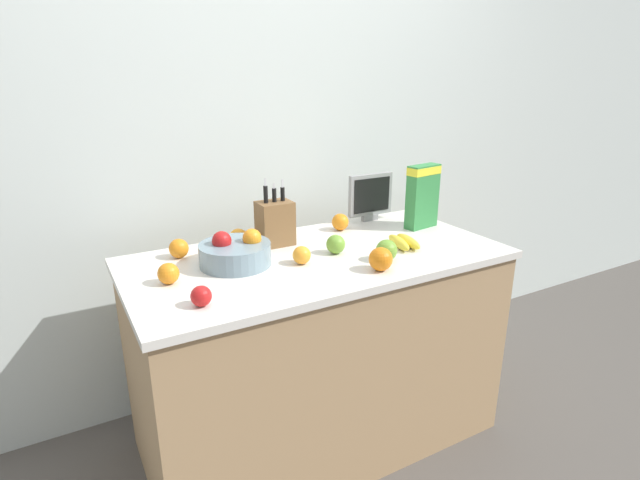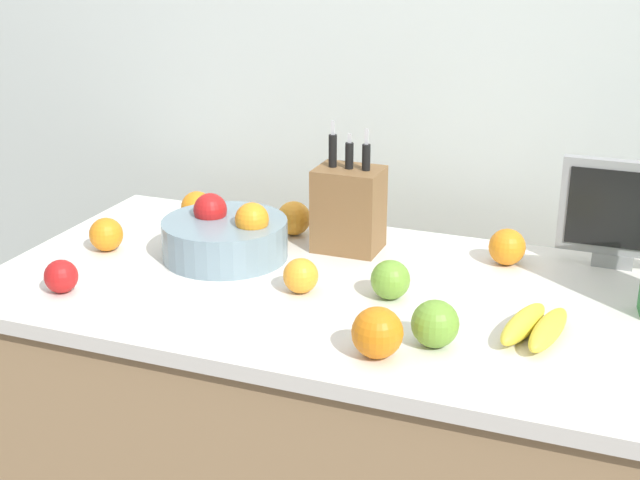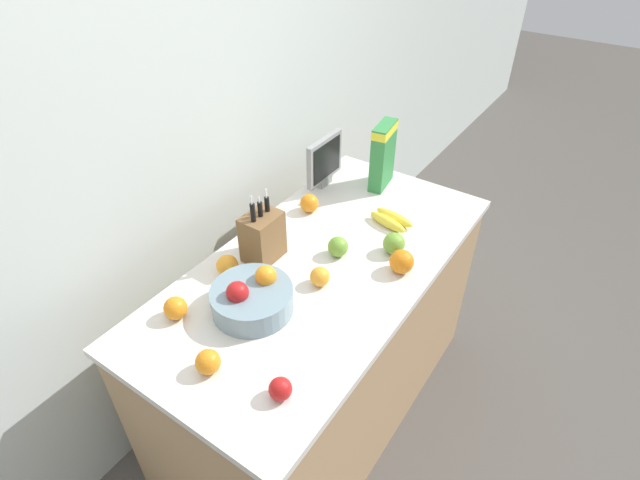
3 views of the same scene
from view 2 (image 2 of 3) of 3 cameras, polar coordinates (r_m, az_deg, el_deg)
name	(u,v)px [view 2 (image 2 of 3)]	position (r m, az deg, el deg)	size (l,w,h in m)	color
wall_back	(441,32)	(2.21, 7.78, 13.06)	(9.00, 0.06, 2.60)	silver
counter	(357,473)	(1.99, 2.36, -14.67)	(1.50, 0.74, 0.87)	tan
knife_block	(349,208)	(1.94, 1.85, 2.05)	(0.14, 0.11, 0.29)	brown
small_monitor	(618,211)	(1.93, 18.56, 1.77)	(0.24, 0.03, 0.23)	gray
fruit_bowl	(226,236)	(1.92, -6.06, 0.25)	(0.27, 0.27, 0.13)	gray
banana_bunch	(536,327)	(1.61, 13.64, -5.41)	(0.12, 0.19, 0.04)	yellow
apple_near_bananas	(435,324)	(1.54, 7.38, -5.34)	(0.08, 0.08, 0.08)	#6B9E33
apple_leftmost	(390,280)	(1.72, 4.53, -2.55)	(0.08, 0.08, 0.08)	#6B9E33
apple_front	(61,276)	(1.82, -16.24, -2.25)	(0.07, 0.07, 0.07)	red
orange_by_cereal	(197,207)	(2.15, -7.88, 2.10)	(0.08, 0.08, 0.08)	orange
orange_mid_right	(107,234)	(2.01, -13.50, 0.36)	(0.07, 0.07, 0.07)	orange
orange_back_center	(301,276)	(1.74, -1.24, -2.30)	(0.07, 0.07, 0.07)	orange
orange_front_left	(377,333)	(1.50, 3.69, -5.94)	(0.09, 0.09, 0.09)	orange
orange_mid_left	(294,218)	(2.05, -1.69, 1.40)	(0.08, 0.08, 0.08)	orange
orange_near_bowl	(507,247)	(1.92, 11.89, -0.44)	(0.08, 0.08, 0.08)	orange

